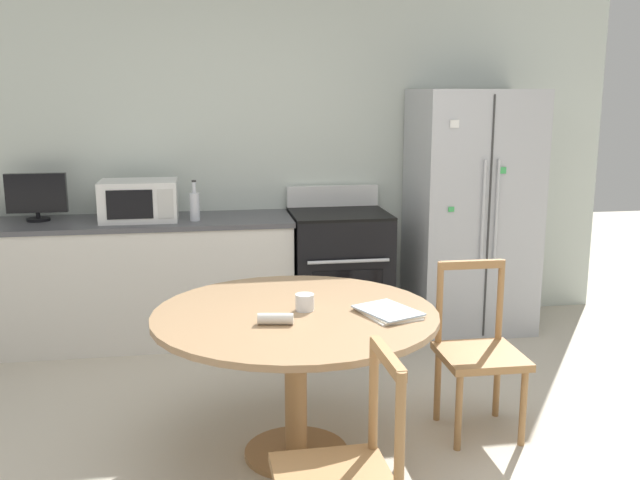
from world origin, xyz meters
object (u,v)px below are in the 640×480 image
refrigerator (471,211)px  counter_bottle (195,205)px  dining_chair_near (342,479)px  dining_chair_right (479,353)px  microwave (139,200)px  countertop_tv (36,195)px  candle_glass (305,303)px  oven_range (339,271)px

refrigerator → counter_bottle: (-2.06, -0.04, 0.10)m
dining_chair_near → dining_chair_right: (0.96, 1.11, 0.00)m
microwave → countertop_tv: size_ratio=1.29×
refrigerator → microwave: 2.45m
refrigerator → candle_glass: refrigerator is taller
dining_chair_right → counter_bottle: bearing=-47.2°
counter_bottle → microwave: bearing=167.8°
refrigerator → countertop_tv: refrigerator is taller
dining_chair_right → candle_glass: bearing=6.7°
counter_bottle → dining_chair_near: size_ratio=0.32×
microwave → dining_chair_right: (1.86, -1.72, -0.61)m
microwave → countertop_tv: bearing=172.8°
dining_chair_near → dining_chair_right: 1.46m
oven_range → dining_chair_right: bearing=-76.1°
oven_range → microwave: bearing=179.6°
refrigerator → dining_chair_near: refrigerator is taller
oven_range → countertop_tv: 2.23m
refrigerator → counter_bottle: refrigerator is taller
microwave → dining_chair_near: 3.03m
refrigerator → counter_bottle: size_ratio=6.33×
dining_chair_near → countertop_tv: bearing=27.7°
refrigerator → oven_range: bearing=178.3°
oven_range → candle_glass: bearing=-106.0°
refrigerator → candle_glass: size_ratio=19.76×
refrigerator → oven_range: (-1.01, 0.03, -0.44)m
oven_range → countertop_tv: size_ratio=2.64×
counter_bottle → refrigerator: bearing=1.2°
counter_bottle → candle_glass: size_ratio=3.12×
candle_glass → dining_chair_near: bearing=-90.7°
oven_range → microwave: size_ratio=2.04×
counter_bottle → candle_glass: counter_bottle is taller
microwave → candle_glass: 2.05m
dining_chair_right → countertop_tv: bearing=-34.4°
refrigerator → dining_chair_near: size_ratio=2.01×
microwave → counter_bottle: 0.39m
oven_range → countertop_tv: bearing=177.3°
candle_glass → oven_range: bearing=74.0°
oven_range → dining_chair_right: size_ratio=1.20×
oven_range → dining_chair_near: (-0.53, -2.82, -0.03)m
dining_chair_right → oven_range: bearing=-75.2°
microwave → candle_glass: bearing=-63.3°
microwave → dining_chair_right: size_ratio=0.59×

